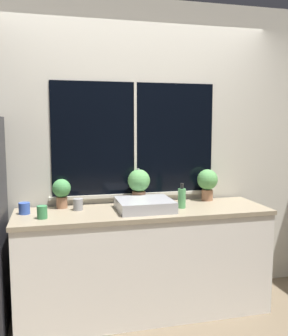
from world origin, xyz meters
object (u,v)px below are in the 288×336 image
Objects in this scene: sink at (144,205)px; soap_bottle at (182,198)px; potted_plant_left at (62,191)px; mug_grey at (78,204)px; mug_blue at (24,208)px; potted_plant_right at (207,182)px; potted_plant_center at (139,183)px; mug_green at (42,212)px.

sink reaches higher than soap_bottle.
potted_plant_left is 2.59× the size of mug_grey.
mug_grey is at bearing 4.43° from mug_blue.
soap_bottle is 0.87m from mug_grey.
potted_plant_right is at bearing 5.08° from mug_blue.
potted_plant_right is 1.64m from mug_blue.
sink is 2.17× the size of soap_bottle.
sink is 1.49× the size of potted_plant_center.
mug_grey is (-0.55, -0.11, -0.14)m from potted_plant_center.
potted_plant_left is 0.38m from mug_green.
mug_green is at bearing -158.48° from potted_plant_center.
potted_plant_center is 3.23× the size of mug_grey.
potted_plant_right is (1.33, 0.00, 0.03)m from potted_plant_left.
potted_plant_left is 1.33m from potted_plant_right.
potted_plant_center is at bearing 21.52° from mug_green.
mug_green reaches higher than mug_blue.
mug_grey is at bearing 166.51° from sink.
mug_green is 1.08× the size of mug_blue.
mug_blue is (-0.96, 0.10, -0.00)m from sink.
soap_bottle is (0.33, -0.00, 0.04)m from sink.
potted_plant_right is 1.52m from mug_green.
sink is at bearing 6.00° from mug_green.
soap_bottle is at bearing -13.87° from potted_plant_left.
potted_plant_center reaches higher than mug_green.
mug_grey is 0.42m from mug_blue.
mug_green is (-1.14, -0.08, -0.04)m from soap_bottle.
potted_plant_center is 3.41× the size of mug_blue.
mug_green is at bearing -115.46° from potted_plant_left.
potted_plant_left is 2.73× the size of mug_blue.
potted_plant_left is at bearing -180.00° from potted_plant_center.
potted_plant_left is at bearing 138.72° from mug_grey.
mug_grey is (0.13, -0.11, -0.10)m from potted_plant_left.
mug_blue is (-0.42, -0.03, -0.00)m from mug_grey.
potted_plant_right is at bearing 35.85° from soap_bottle.
mug_grey is at bearing -41.28° from potted_plant_left.
sink reaches higher than potted_plant_left.
potted_plant_center is at bearing 142.43° from soap_bottle.
potted_plant_center reaches higher than potted_plant_right.
potted_plant_left is 1.17× the size of soap_bottle.
soap_bottle is at bearing 4.09° from mug_green.
mug_green is (-0.16, -0.33, -0.10)m from potted_plant_left.
potted_plant_center is 1.07× the size of potted_plant_right.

